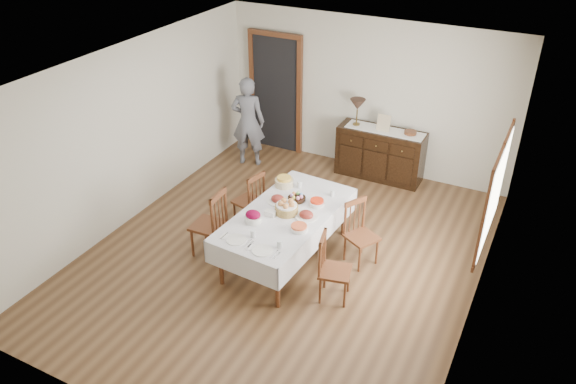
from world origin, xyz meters
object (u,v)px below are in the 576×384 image
at_px(chair_left_near, 211,223).
at_px(chair_left_far, 251,199).
at_px(sideboard, 380,154).
at_px(table_lamp, 358,105).
at_px(person, 248,119).
at_px(dining_table, 286,219).
at_px(chair_right_near, 332,267).
at_px(chair_right_far, 360,232).

distance_m(chair_left_near, chair_left_far, 0.85).
height_order(sideboard, table_lamp, table_lamp).
height_order(chair_left_far, sideboard, chair_left_far).
xyz_separation_m(person, table_lamp, (1.78, 0.55, 0.37)).
bearing_deg(person, dining_table, 112.34).
distance_m(chair_right_near, table_lamp, 3.44).
xyz_separation_m(dining_table, chair_left_far, (-0.82, 0.47, -0.18)).
height_order(chair_left_near, person, person).
height_order(dining_table, chair_right_near, chair_right_near).
xyz_separation_m(chair_right_near, person, (-2.73, 2.67, 0.40)).
relative_size(dining_table, chair_right_near, 2.42).
height_order(sideboard, person, person).
height_order(chair_left_far, chair_right_near, chair_right_near).
height_order(chair_left_near, table_lamp, table_lamp).
bearing_deg(table_lamp, chair_right_near, -73.60).
xyz_separation_m(chair_left_far, sideboard, (1.18, 2.29, -0.01)).
relative_size(sideboard, person, 0.85).
bearing_deg(table_lamp, sideboard, 1.08).
height_order(chair_left_near, chair_left_far, chair_left_near).
relative_size(chair_left_near, chair_right_far, 1.10).
relative_size(chair_right_near, person, 0.53).
distance_m(chair_right_near, person, 3.83).
bearing_deg(chair_left_far, table_lamp, 175.17).
relative_size(dining_table, chair_left_far, 2.44).
distance_m(chair_left_far, table_lamp, 2.52).
bearing_deg(chair_right_near, chair_left_near, 74.18).
bearing_deg(table_lamp, chair_left_far, -107.69).
xyz_separation_m(dining_table, chair_right_far, (0.89, 0.40, -0.18)).
relative_size(chair_right_far, sideboard, 0.62).
xyz_separation_m(chair_left_near, sideboard, (1.30, 3.13, -0.07)).
bearing_deg(dining_table, table_lamp, 96.01).
bearing_deg(chair_left_near, chair_left_far, 168.81).
height_order(dining_table, person, person).
bearing_deg(sideboard, person, -165.90).
height_order(chair_right_far, table_lamp, table_lamp).
bearing_deg(chair_right_far, chair_left_far, 116.49).
bearing_deg(chair_left_far, chair_right_far, 100.29).
height_order(chair_right_near, table_lamp, table_lamp).
distance_m(chair_right_near, chair_right_far, 0.86).
distance_m(chair_right_near, sideboard, 3.27).
distance_m(sideboard, person, 2.34).
relative_size(chair_right_far, table_lamp, 1.96).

